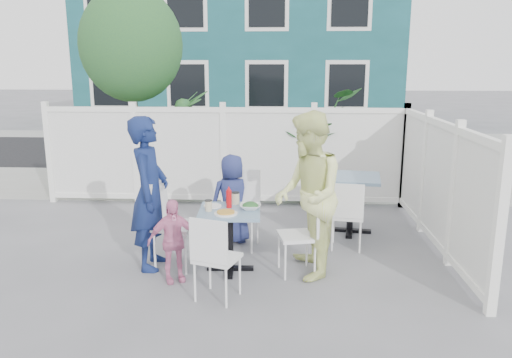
# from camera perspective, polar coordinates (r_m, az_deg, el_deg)

# --- Properties ---
(ground) EXTENTS (80.00, 80.00, 0.00)m
(ground) POSITION_cam_1_polar(r_m,az_deg,el_deg) (6.08, -7.29, -9.03)
(ground) COLOR slate
(near_sidewalk) EXTENTS (24.00, 2.60, 0.01)m
(near_sidewalk) POSITION_cam_1_polar(r_m,az_deg,el_deg) (9.67, -3.27, -0.58)
(near_sidewalk) COLOR gray
(near_sidewalk) RESTS_ON ground
(street) EXTENTS (24.00, 5.00, 0.01)m
(street) POSITION_cam_1_polar(r_m,az_deg,el_deg) (13.28, -1.50, 3.15)
(street) COLOR black
(street) RESTS_ON ground
(far_sidewalk) EXTENTS (24.00, 1.60, 0.01)m
(far_sidewalk) POSITION_cam_1_polar(r_m,az_deg,el_deg) (16.33, -0.62, 5.01)
(far_sidewalk) COLOR gray
(far_sidewalk) RESTS_ON ground
(building) EXTENTS (11.00, 6.00, 6.00)m
(building) POSITION_cam_1_polar(r_m,az_deg,el_deg) (19.61, -1.48, 15.11)
(building) COLOR #164A4D
(building) RESTS_ON ground
(fence_back) EXTENTS (5.86, 0.08, 1.60)m
(fence_back) POSITION_cam_1_polar(r_m,az_deg,el_deg) (8.13, -3.74, 2.44)
(fence_back) COLOR white
(fence_back) RESTS_ON ground
(fence_right) EXTENTS (0.08, 3.66, 1.60)m
(fence_right) POSITION_cam_1_polar(r_m,az_deg,el_deg) (6.60, 20.08, -0.80)
(fence_right) COLOR white
(fence_right) RESTS_ON ground
(tree) EXTENTS (1.80, 1.62, 3.59)m
(tree) POSITION_cam_1_polar(r_m,az_deg,el_deg) (9.24, -14.09, 14.61)
(tree) COLOR #382316
(tree) RESTS_ON ground
(utility_cabinet) EXTENTS (0.69, 0.52, 1.22)m
(utility_cabinet) POSITION_cam_1_polar(r_m,az_deg,el_deg) (10.20, -15.32, 3.16)
(utility_cabinet) COLOR gold
(utility_cabinet) RESTS_ON ground
(potted_shrub_a) EXTENTS (1.30, 1.30, 1.82)m
(potted_shrub_a) POSITION_cam_1_polar(r_m,az_deg,el_deg) (8.91, -7.89, 4.10)
(potted_shrub_a) COLOR #1F4C2C
(potted_shrub_a) RESTS_ON ground
(potted_shrub_b) EXTENTS (2.10, 2.19, 1.88)m
(potted_shrub_b) POSITION_cam_1_polar(r_m,az_deg,el_deg) (8.65, 6.14, 4.08)
(potted_shrub_b) COLOR #1F4C2C
(potted_shrub_b) RESTS_ON ground
(main_table) EXTENTS (0.70, 0.70, 0.71)m
(main_table) POSITION_cam_1_polar(r_m,az_deg,el_deg) (5.54, -3.01, -5.11)
(main_table) COLOR slate
(main_table) RESTS_ON ground
(spare_table) EXTENTS (0.85, 0.85, 0.79)m
(spare_table) POSITION_cam_1_polar(r_m,az_deg,el_deg) (6.90, 10.82, -1.12)
(spare_table) COLOR slate
(spare_table) RESTS_ON ground
(chair_left) EXTENTS (0.51, 0.52, 1.00)m
(chair_left) POSITION_cam_1_polar(r_m,az_deg,el_deg) (5.74, -9.96, -4.33)
(chair_left) COLOR white
(chair_left) RESTS_ON ground
(chair_right) EXTENTS (0.46, 0.47, 0.89)m
(chair_right) POSITION_cam_1_polar(r_m,az_deg,el_deg) (5.50, 5.48, -5.64)
(chair_right) COLOR white
(chair_right) RESTS_ON ground
(chair_back) EXTENTS (0.50, 0.48, 0.97)m
(chair_back) POSITION_cam_1_polar(r_m,az_deg,el_deg) (6.30, -1.69, -2.70)
(chair_back) COLOR white
(chair_back) RESTS_ON ground
(chair_near) EXTENTS (0.49, 0.49, 0.86)m
(chair_near) POSITION_cam_1_polar(r_m,az_deg,el_deg) (4.85, -4.86, -8.40)
(chair_near) COLOR white
(chair_near) RESTS_ON ground
(chair_spare) EXTENTS (0.45, 0.44, 0.87)m
(chair_spare) POSITION_cam_1_polar(r_m,az_deg,el_deg) (6.25, 10.38, -3.61)
(chair_spare) COLOR white
(chair_spare) RESTS_ON ground
(man) EXTENTS (0.43, 0.64, 1.73)m
(man) POSITION_cam_1_polar(r_m,az_deg,el_deg) (5.68, -12.07, -1.62)
(man) COLOR #132050
(man) RESTS_ON ground
(woman) EXTENTS (0.76, 0.94, 1.80)m
(woman) POSITION_cam_1_polar(r_m,az_deg,el_deg) (5.36, 5.93, -1.88)
(woman) COLOR #E4F64B
(woman) RESTS_ON ground
(boy) EXTENTS (0.66, 0.55, 1.16)m
(boy) POSITION_cam_1_polar(r_m,az_deg,el_deg) (6.40, -2.72, -2.31)
(boy) COLOR navy
(boy) RESTS_ON ground
(toddler) EXTENTS (0.57, 0.43, 0.90)m
(toddler) POSITION_cam_1_polar(r_m,az_deg,el_deg) (5.37, -9.52, -6.98)
(toddler) COLOR pink
(toddler) RESTS_ON ground
(plate_main) EXTENTS (0.25, 0.25, 0.02)m
(plate_main) POSITION_cam_1_polar(r_m,az_deg,el_deg) (5.34, -3.47, -3.95)
(plate_main) COLOR white
(plate_main) RESTS_ON main_table
(plate_side) EXTENTS (0.20, 0.20, 0.01)m
(plate_side) POSITION_cam_1_polar(r_m,az_deg,el_deg) (5.63, -4.98, -3.10)
(plate_side) COLOR white
(plate_side) RESTS_ON main_table
(salad_bowl) EXTENTS (0.23, 0.23, 0.06)m
(salad_bowl) POSITION_cam_1_polar(r_m,az_deg,el_deg) (5.50, -0.65, -3.19)
(salad_bowl) COLOR white
(salad_bowl) RESTS_ON main_table
(coffee_cup_a) EXTENTS (0.07, 0.07, 0.11)m
(coffee_cup_a) POSITION_cam_1_polar(r_m,az_deg,el_deg) (5.45, -5.46, -3.08)
(coffee_cup_a) COLOR beige
(coffee_cup_a) RESTS_ON main_table
(coffee_cup_b) EXTENTS (0.09, 0.09, 0.13)m
(coffee_cup_b) POSITION_cam_1_polar(r_m,az_deg,el_deg) (5.70, -2.35, -2.25)
(coffee_cup_b) COLOR beige
(coffee_cup_b) RESTS_ON main_table
(ketchup_bottle) EXTENTS (0.06, 0.06, 0.20)m
(ketchup_bottle) POSITION_cam_1_polar(r_m,az_deg,el_deg) (5.55, -3.11, -2.31)
(ketchup_bottle) COLOR red
(ketchup_bottle) RESTS_ON main_table
(salt_shaker) EXTENTS (0.03, 0.03, 0.06)m
(salt_shaker) POSITION_cam_1_polar(r_m,az_deg,el_deg) (5.72, -3.28, -2.53)
(salt_shaker) COLOR white
(salt_shaker) RESTS_ON main_table
(pepper_shaker) EXTENTS (0.03, 0.03, 0.06)m
(pepper_shaker) POSITION_cam_1_polar(r_m,az_deg,el_deg) (5.75, -3.35, -2.46)
(pepper_shaker) COLOR black
(pepper_shaker) RESTS_ON main_table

